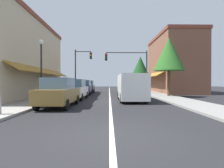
{
  "coord_description": "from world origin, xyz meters",
  "views": [
    {
      "loc": [
        -0.08,
        -4.73,
        1.5
      ],
      "look_at": [
        0.24,
        13.53,
        1.32
      ],
      "focal_mm": 27.38,
      "sensor_mm": 36.0,
      "label": 1
    }
  ],
  "objects_px": {
    "van_in_lane": "(131,87)",
    "street_lamp_left_near": "(41,60)",
    "parked_car_far_left": "(88,86)",
    "parked_car_nearest_left": "(59,93)",
    "traffic_signal_left_corner": "(80,65)",
    "parked_car_second_left": "(75,89)",
    "traffic_signal_mast_arm": "(132,64)",
    "tree_right_near": "(169,54)",
    "parked_car_third_left": "(84,87)",
    "tree_right_far": "(140,68)"
  },
  "relations": [
    {
      "from": "van_in_lane",
      "to": "traffic_signal_left_corner",
      "type": "relative_size",
      "value": 0.85
    },
    {
      "from": "van_in_lane",
      "to": "traffic_signal_left_corner",
      "type": "height_order",
      "value": "traffic_signal_left_corner"
    },
    {
      "from": "parked_car_far_left",
      "to": "van_in_lane",
      "type": "bearing_deg",
      "value": -68.82
    },
    {
      "from": "parked_car_nearest_left",
      "to": "van_in_lane",
      "type": "distance_m",
      "value": 5.88
    },
    {
      "from": "parked_car_nearest_left",
      "to": "tree_right_far",
      "type": "bearing_deg",
      "value": 68.48
    },
    {
      "from": "parked_car_second_left",
      "to": "tree_right_near",
      "type": "relative_size",
      "value": 0.68
    },
    {
      "from": "parked_car_third_left",
      "to": "street_lamp_left_near",
      "type": "height_order",
      "value": "street_lamp_left_near"
    },
    {
      "from": "parked_car_second_left",
      "to": "van_in_lane",
      "type": "height_order",
      "value": "van_in_lane"
    },
    {
      "from": "parked_car_second_left",
      "to": "van_in_lane",
      "type": "distance_m",
      "value": 5.0
    },
    {
      "from": "parked_car_second_left",
      "to": "tree_right_far",
      "type": "xyz_separation_m",
      "value": [
        8.87,
        16.79,
        3.34
      ]
    },
    {
      "from": "traffic_signal_mast_arm",
      "to": "traffic_signal_left_corner",
      "type": "height_order",
      "value": "traffic_signal_left_corner"
    },
    {
      "from": "parked_car_third_left",
      "to": "parked_car_far_left",
      "type": "bearing_deg",
      "value": 89.35
    },
    {
      "from": "tree_right_near",
      "to": "parked_car_nearest_left",
      "type": "bearing_deg",
      "value": -142.57
    },
    {
      "from": "parked_car_third_left",
      "to": "traffic_signal_left_corner",
      "type": "height_order",
      "value": "traffic_signal_left_corner"
    },
    {
      "from": "van_in_lane",
      "to": "traffic_signal_left_corner",
      "type": "distance_m",
      "value": 12.04
    },
    {
      "from": "traffic_signal_mast_arm",
      "to": "tree_right_far",
      "type": "relative_size",
      "value": 0.88
    },
    {
      "from": "parked_car_third_left",
      "to": "van_in_lane",
      "type": "relative_size",
      "value": 0.8
    },
    {
      "from": "van_in_lane",
      "to": "tree_right_far",
      "type": "height_order",
      "value": "tree_right_far"
    },
    {
      "from": "parked_car_third_left",
      "to": "tree_right_near",
      "type": "distance_m",
      "value": 10.41
    },
    {
      "from": "traffic_signal_left_corner",
      "to": "street_lamp_left_near",
      "type": "xyz_separation_m",
      "value": [
        -1.05,
        -11.15,
        -0.75
      ]
    },
    {
      "from": "parked_car_nearest_left",
      "to": "tree_right_far",
      "type": "distance_m",
      "value": 23.54
    },
    {
      "from": "parked_car_far_left",
      "to": "traffic_signal_mast_arm",
      "type": "xyz_separation_m",
      "value": [
        6.11,
        -3.71,
        2.98
      ]
    },
    {
      "from": "van_in_lane",
      "to": "traffic_signal_left_corner",
      "type": "xyz_separation_m",
      "value": [
        -5.79,
        10.19,
        2.78
      ]
    },
    {
      "from": "parked_car_third_left",
      "to": "street_lamp_left_near",
      "type": "xyz_separation_m",
      "value": [
        -1.97,
        -7.96,
        2.29
      ]
    },
    {
      "from": "tree_right_near",
      "to": "tree_right_far",
      "type": "xyz_separation_m",
      "value": [
        -0.29,
        14.48,
        -0.18
      ]
    },
    {
      "from": "traffic_signal_mast_arm",
      "to": "tree_right_near",
      "type": "xyz_separation_m",
      "value": [
        3.2,
        -4.49,
        0.54
      ]
    },
    {
      "from": "parked_car_third_left",
      "to": "tree_right_near",
      "type": "relative_size",
      "value": 0.68
    },
    {
      "from": "parked_car_nearest_left",
      "to": "parked_car_second_left",
      "type": "height_order",
      "value": "same"
    },
    {
      "from": "street_lamp_left_near",
      "to": "parked_car_second_left",
      "type": "bearing_deg",
      "value": 49.19
    },
    {
      "from": "street_lamp_left_near",
      "to": "tree_right_far",
      "type": "relative_size",
      "value": 0.74
    },
    {
      "from": "parked_car_nearest_left",
      "to": "traffic_signal_left_corner",
      "type": "distance_m",
      "value": 13.88
    },
    {
      "from": "traffic_signal_mast_arm",
      "to": "traffic_signal_left_corner",
      "type": "distance_m",
      "value": 7.23
    },
    {
      "from": "street_lamp_left_near",
      "to": "traffic_signal_left_corner",
      "type": "bearing_deg",
      "value": 84.63
    },
    {
      "from": "traffic_signal_left_corner",
      "to": "tree_right_far",
      "type": "distance_m",
      "value": 12.72
    },
    {
      "from": "van_in_lane",
      "to": "street_lamp_left_near",
      "type": "relative_size",
      "value": 1.11
    },
    {
      "from": "traffic_signal_left_corner",
      "to": "tree_right_far",
      "type": "height_order",
      "value": "tree_right_far"
    },
    {
      "from": "parked_car_second_left",
      "to": "tree_right_far",
      "type": "height_order",
      "value": "tree_right_far"
    },
    {
      "from": "tree_right_near",
      "to": "tree_right_far",
      "type": "height_order",
      "value": "tree_right_far"
    },
    {
      "from": "parked_car_third_left",
      "to": "tree_right_far",
      "type": "relative_size",
      "value": 0.65
    },
    {
      "from": "traffic_signal_left_corner",
      "to": "street_lamp_left_near",
      "type": "height_order",
      "value": "traffic_signal_left_corner"
    },
    {
      "from": "tree_right_far",
      "to": "parked_car_second_left",
      "type": "bearing_deg",
      "value": -117.84
    },
    {
      "from": "van_in_lane",
      "to": "parked_car_far_left",
      "type": "bearing_deg",
      "value": 112.29
    },
    {
      "from": "parked_car_nearest_left",
      "to": "tree_right_near",
      "type": "relative_size",
      "value": 0.67
    },
    {
      "from": "parked_car_second_left",
      "to": "parked_car_third_left",
      "type": "xyz_separation_m",
      "value": [
        -0.08,
        5.59,
        0.0
      ]
    },
    {
      "from": "tree_right_near",
      "to": "tree_right_far",
      "type": "relative_size",
      "value": 0.96
    },
    {
      "from": "parked_car_nearest_left",
      "to": "van_in_lane",
      "type": "bearing_deg",
      "value": 35.47
    },
    {
      "from": "parked_car_second_left",
      "to": "van_in_lane",
      "type": "xyz_separation_m",
      "value": [
        4.79,
        -1.41,
        0.27
      ]
    },
    {
      "from": "parked_car_far_left",
      "to": "street_lamp_left_near",
      "type": "bearing_deg",
      "value": -99.68
    },
    {
      "from": "parked_car_far_left",
      "to": "van_in_lane",
      "type": "height_order",
      "value": "van_in_lane"
    },
    {
      "from": "traffic_signal_mast_arm",
      "to": "tree_right_far",
      "type": "xyz_separation_m",
      "value": [
        2.91,
        9.99,
        0.37
      ]
    }
  ]
}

